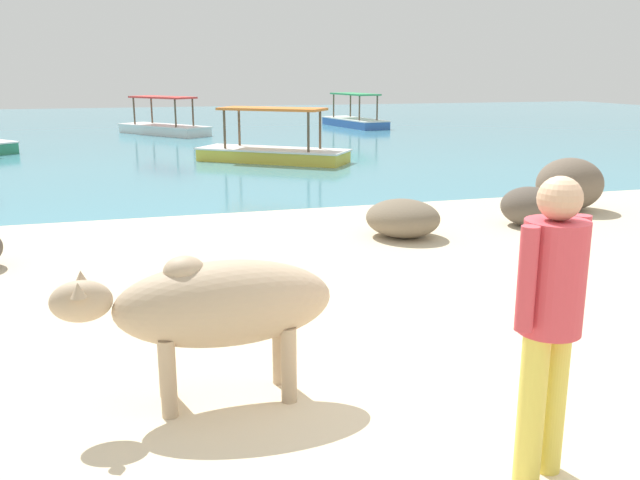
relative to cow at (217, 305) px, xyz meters
The scene contains 10 objects.
sand_beach 2.15m from the cow, 27.94° to the right, with size 18.00×14.00×0.04m, color beige.
water_surface 21.13m from the cow, 85.09° to the left, with size 60.00×36.00×0.03m, color teal.
cow is the anchor object (origin of this frame).
person_standing 2.04m from the cow, 41.60° to the right, with size 0.48×0.32×1.62m.
shore_rock_medium 7.79m from the cow, 38.17° to the left, with size 1.04×0.95×0.81m, color #6B5B4C.
shore_rock_small 4.89m from the cow, 52.88° to the left, with size 0.98×0.89×0.49m, color #756651.
shore_rock_flat 6.33m from the cow, 39.15° to the left, with size 0.82×0.69×0.55m, color brown.
boat_yellow 12.33m from the cow, 76.04° to the left, with size 3.64×3.12×1.29m.
boat_white 20.26m from the cow, 87.36° to the left, with size 3.11×3.64×1.29m.
boat_blue 23.11m from the cow, 68.76° to the left, with size 1.74×3.81×1.29m.
Camera 1 is at (-2.32, -3.17, 2.15)m, focal length 38.18 mm.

